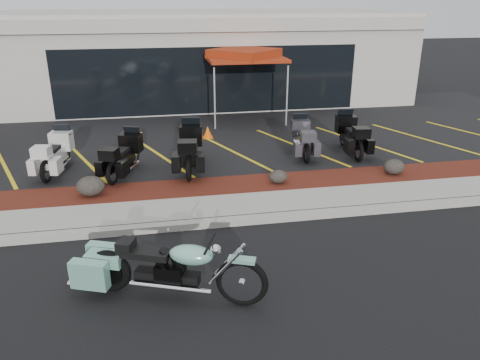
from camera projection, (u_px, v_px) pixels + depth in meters
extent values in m
plane|color=black|center=(277.00, 241.00, 9.42)|extent=(90.00, 90.00, 0.00)
cube|color=gray|center=(266.00, 218.00, 10.22)|extent=(24.00, 0.25, 0.15)
cube|color=gray|center=(259.00, 205.00, 10.86)|extent=(24.00, 1.20, 0.15)
cube|color=#3D1A0D|center=(249.00, 186.00, 11.96)|extent=(24.00, 1.20, 0.16)
cube|color=black|center=(219.00, 131.00, 16.90)|extent=(26.00, 9.60, 0.15)
cube|color=#AAA49A|center=(199.00, 56.00, 21.96)|extent=(18.00, 8.00, 4.00)
cube|color=black|center=(210.00, 81.00, 18.50)|extent=(12.00, 0.06, 2.60)
cube|color=#AAA49A|center=(209.00, 25.00, 17.71)|extent=(18.00, 0.30, 0.50)
ellipsoid|color=black|center=(91.00, 186.00, 11.11)|extent=(0.67, 0.56, 0.48)
ellipsoid|color=black|center=(278.00, 177.00, 11.89)|extent=(0.48, 0.40, 0.34)
ellipsoid|color=black|center=(394.00, 167.00, 12.48)|extent=(0.57, 0.47, 0.40)
cone|color=#EF5A07|center=(208.00, 132.00, 15.75)|extent=(0.38, 0.38, 0.40)
cylinder|color=silver|center=(211.00, 98.00, 16.60)|extent=(0.06, 0.06, 2.18)
cylinder|color=silver|center=(285.00, 97.00, 16.83)|extent=(0.06, 0.06, 2.18)
cylinder|color=silver|center=(209.00, 85.00, 19.05)|extent=(0.06, 0.06, 2.18)
cylinder|color=silver|center=(273.00, 84.00, 19.29)|extent=(0.06, 0.06, 2.18)
cube|color=maroon|center=(244.00, 58.00, 17.49)|extent=(3.09, 3.09, 0.11)
cube|color=maroon|center=(244.00, 53.00, 17.43)|extent=(2.93, 2.93, 0.33)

